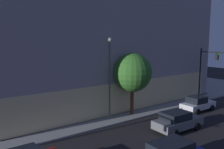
# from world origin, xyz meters

# --- Properties ---
(modern_building) EXTENTS (31.26, 28.63, 18.12)m
(modern_building) POSITION_xyz_m (11.02, 22.22, 8.99)
(modern_building) COLOR #4C4C51
(modern_building) RESTS_ON ground
(traffic_light_far_corner) EXTENTS (0.52, 3.89, 6.63)m
(traffic_light_far_corner) POSITION_xyz_m (22.92, 5.54, 4.80)
(traffic_light_far_corner) COLOR black
(traffic_light_far_corner) RESTS_ON sidewalk_corner
(street_lamp_sidewalk) EXTENTS (0.44, 0.44, 7.89)m
(street_lamp_sidewalk) POSITION_xyz_m (8.57, 7.27, 5.11)
(street_lamp_sidewalk) COLOR #575757
(street_lamp_sidewalk) RESTS_ON sidewalk_corner
(sidewalk_tree) EXTENTS (3.99, 3.99, 6.35)m
(sidewalk_tree) POSITION_xyz_m (11.42, 7.24, 4.49)
(sidewalk_tree) COLOR brown
(sidewalk_tree) RESTS_ON sidewalk_corner
(car_grey) EXTENTS (4.63, 2.30, 1.70)m
(car_grey) POSITION_xyz_m (11.75, 1.67, 0.86)
(car_grey) COLOR slate
(car_grey) RESTS_ON ground
(car_white) EXTENTS (4.23, 2.07, 1.66)m
(car_white) POSITION_xyz_m (18.31, 4.09, 0.82)
(car_white) COLOR silver
(car_white) RESTS_ON ground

